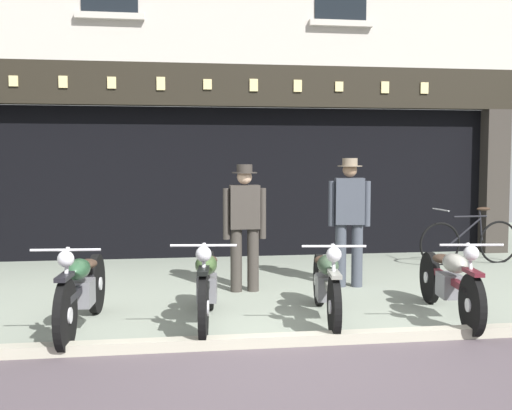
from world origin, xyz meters
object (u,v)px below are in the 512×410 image
advert_board_near (306,165)px  leaning_bicycle (470,241)px  salesman_left (245,222)px  motorcycle_center_right (450,280)px  motorcycle_center_left (207,284)px  shopkeeper_center (349,216)px  motorcycle_center (326,282)px  motorcycle_left (82,288)px

advert_board_near → leaning_bicycle: 3.06m
salesman_left → advert_board_near: 3.37m
motorcycle_center_right → salesman_left: size_ratio=1.22×
motorcycle_center_left → shopkeeper_center: shopkeeper_center is taller
shopkeeper_center → motorcycle_center: bearing=75.1°
shopkeeper_center → motorcycle_left: bearing=36.9°
shopkeeper_center → leaning_bicycle: (2.48, 1.45, -0.58)m
motorcycle_center_right → shopkeeper_center: size_ratio=1.16×
motorcycle_center_right → motorcycle_left: bearing=6.6°
motorcycle_left → motorcycle_center_left: bearing=-173.4°
motorcycle_center_left → advert_board_near: bearing=-108.0°
motorcycle_center_left → salesman_left: 1.74m
motorcycle_center_left → leaning_bicycle: 5.47m
advert_board_near → shopkeeper_center: bearing=-91.1°
motorcycle_center → advert_board_near: 4.73m
motorcycle_center_left → advert_board_near: 5.10m
advert_board_near → motorcycle_center_left: bearing=-114.6°
leaning_bicycle → motorcycle_center_left: bearing=120.1°
motorcycle_center_left → advert_board_near: size_ratio=1.82×
motorcycle_center_left → motorcycle_center_right: (2.61, -0.10, -0.02)m
motorcycle_center_left → leaning_bicycle: (4.50, 3.11, -0.05)m
salesman_left → advert_board_near: (1.48, 2.95, 0.69)m
motorcycle_left → motorcycle_center: (2.52, 0.04, -0.02)m
motorcycle_center_left → motorcycle_left: bearing=8.4°
motorcycle_left → motorcycle_center: motorcycle_left is taller
leaning_bicycle → motorcycle_center: bearing=129.3°
motorcycle_center_right → shopkeeper_center: shopkeeper_center is taller
salesman_left → motorcycle_left: bearing=41.2°
salesman_left → shopkeeper_center: shopkeeper_center is taller
salesman_left → motorcycle_center_left: bearing=69.4°
motorcycle_center_left → leaning_bicycle: size_ratio=1.12×
salesman_left → motorcycle_center: bearing=113.5°
motorcycle_center_left → advert_board_near: advert_board_near is taller
advert_board_near → leaning_bicycle: advert_board_near is taller
motorcycle_center → motorcycle_left: bearing=8.9°
motorcycle_center_left → motorcycle_center_right: size_ratio=1.00×
motorcycle_center_right → advert_board_near: bearing=-75.8°
motorcycle_center_right → advert_board_near: (-0.54, 4.62, 1.19)m
leaning_bicycle → shopkeeper_center: bearing=115.7°
leaning_bicycle → motorcycle_center_right: bearing=144.9°
motorcycle_center → shopkeeper_center: bearing=-106.3°
motorcycle_center_left → shopkeeper_center: (2.02, 1.66, 0.52)m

